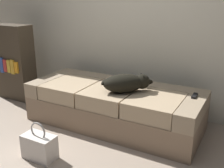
% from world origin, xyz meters
% --- Properties ---
extents(back_wall, '(6.40, 0.10, 2.80)m').
position_xyz_m(back_wall, '(0.00, 1.81, 1.40)').
color(back_wall, beige).
rests_on(back_wall, ground).
extents(couch, '(2.05, 0.84, 0.48)m').
position_xyz_m(couch, '(0.00, 1.15, 0.24)').
color(couch, '#8B7159').
rests_on(couch, ground).
extents(dog_dark, '(0.53, 0.49, 0.21)m').
position_xyz_m(dog_dark, '(0.20, 1.07, 0.58)').
color(dog_dark, black).
rests_on(dog_dark, couch).
extents(tv_remote, '(0.05, 0.15, 0.02)m').
position_xyz_m(tv_remote, '(0.90, 1.28, 0.49)').
color(tv_remote, black).
rests_on(tv_remote, couch).
extents(handbag, '(0.32, 0.18, 0.38)m').
position_xyz_m(handbag, '(-0.28, 0.17, 0.13)').
color(handbag, silver).
rests_on(handbag, ground).
extents(bookshelf, '(0.56, 0.30, 1.10)m').
position_xyz_m(bookshelf, '(-1.72, 1.24, 0.55)').
color(bookshelf, '#44382A').
rests_on(bookshelf, ground).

